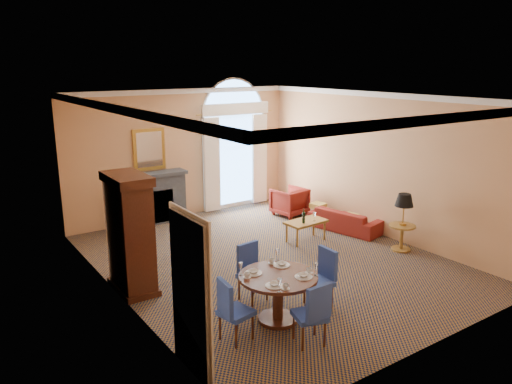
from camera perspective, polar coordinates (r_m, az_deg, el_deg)
ground at (r=10.01m, az=1.63°, el=-7.82°), size 7.50×7.50×0.00m
room_envelope at (r=9.87m, az=-0.67°, el=6.99°), size 6.04×7.52×3.45m
armoire at (r=8.70m, az=-14.18°, el=-4.84°), size 0.59×1.04×2.04m
dining_table at (r=7.59m, az=2.54°, el=-10.80°), size 1.19×1.19×0.95m
dining_chair_north at (r=8.30m, az=-0.65°, el=-8.66°), size 0.47×0.48×0.94m
dining_chair_south at (r=7.02m, az=6.64°, el=-13.32°), size 0.52×0.52×0.94m
dining_chair_east at (r=8.16m, az=7.65°, el=-9.22°), size 0.51×0.51×0.94m
dining_chair_west at (r=7.08m, az=-2.89°, el=-12.98°), size 0.49×0.49×0.94m
sofa at (r=11.86m, az=10.18°, el=-3.15°), size 1.04×1.82×0.50m
armchair at (r=12.85m, az=3.84°, el=-1.08°), size 0.86×0.88×0.71m
coffee_table at (r=10.96m, az=5.74°, el=-3.49°), size 0.94×0.56×0.77m
side_table at (r=10.72m, az=16.48°, el=-2.50°), size 0.55×0.55×1.19m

